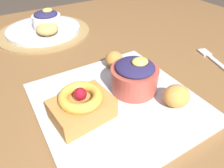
{
  "coord_description": "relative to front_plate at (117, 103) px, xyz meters",
  "views": [
    {
      "loc": [
        -0.11,
        -0.38,
        1.02
      ],
      "look_at": [
        0.06,
        -0.1,
        0.77
      ],
      "focal_mm": 32.97,
      "sensor_mm": 36.0,
      "label": 1
    }
  ],
  "objects": [
    {
      "name": "cake_slice",
      "position": [
        -0.08,
        -0.01,
        0.03
      ],
      "size": [
        0.11,
        0.08,
        0.07
      ],
      "rotation": [
        0.0,
        0.0,
        0.11
      ],
      "color": "#B77F3D",
      "rests_on": "front_plate"
    },
    {
      "name": "front_plate",
      "position": [
        0.0,
        0.0,
        0.0
      ],
      "size": [
        0.3,
        0.3,
        0.01
      ],
      "primitive_type": "cube",
      "color": "silver",
      "rests_on": "dining_table"
    },
    {
      "name": "berry_ramekin",
      "position": [
        0.05,
        0.01,
        0.04
      ],
      "size": [
        0.1,
        0.1,
        0.07
      ],
      "color": "#B24C3D",
      "rests_on": "front_plate"
    },
    {
      "name": "fritter_front",
      "position": [
        0.09,
        -0.07,
        0.03
      ],
      "size": [
        0.05,
        0.05,
        0.04
      ],
      "primitive_type": "ellipsoid",
      "color": "gold",
      "rests_on": "front_plate"
    },
    {
      "name": "back_plate",
      "position": [
        -0.02,
        0.43,
        0.01
      ],
      "size": [
        0.24,
        0.24,
        0.01
      ],
      "primitive_type": "cylinder",
      "color": "silver",
      "rests_on": "woven_placemat"
    },
    {
      "name": "fritter_middle",
      "position": [
        0.06,
        0.11,
        0.03
      ],
      "size": [
        0.04,
        0.04,
        0.04
      ],
      "primitive_type": "ellipsoid",
      "color": "#BC7F38",
      "rests_on": "front_plate"
    },
    {
      "name": "dining_table",
      "position": [
        -0.06,
        0.12,
        -0.08
      ],
      "size": [
        1.58,
        1.12,
        0.73
      ],
      "color": "brown",
      "rests_on": "ground_plane"
    },
    {
      "name": "woven_placemat",
      "position": [
        -0.02,
        0.43,
        -0.0
      ],
      "size": [
        0.3,
        0.3,
        0.0
      ],
      "primitive_type": "cylinder",
      "color": "#997A47",
      "rests_on": "dining_table"
    },
    {
      "name": "fork",
      "position": [
        0.31,
        0.02,
        -0.0
      ],
      "size": [
        0.05,
        0.12,
        0.0
      ],
      "rotation": [
        0.0,
        0.0,
        1.28
      ],
      "color": "silver",
      "rests_on": "dining_table"
    },
    {
      "name": "back_ramekin",
      "position": [
        -0.01,
        0.41,
        0.04
      ],
      "size": [
        0.09,
        0.09,
        0.07
      ],
      "color": "white",
      "rests_on": "back_plate"
    },
    {
      "name": "back_pastry",
      "position": [
        -0.03,
        0.37,
        0.03
      ],
      "size": [
        0.07,
        0.07,
        0.03
      ],
      "primitive_type": "ellipsoid",
      "color": "tan",
      "rests_on": "back_plate"
    }
  ]
}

